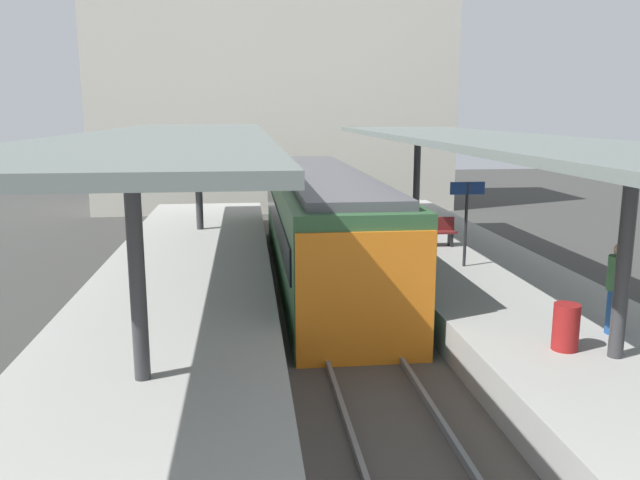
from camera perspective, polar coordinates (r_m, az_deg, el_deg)
The scene contains 14 objects.
ground_plane at distance 15.15m, azimuth 2.02°, elevation -7.70°, with size 80.00×80.00×0.00m, color #383835.
platform_left at distance 14.93m, azimuth -12.64°, elevation -6.25°, with size 4.40×28.00×1.00m, color #9E9E99.
platform_right at distance 16.00m, azimuth 15.67°, elevation -5.21°, with size 4.40×28.00×1.00m, color #9E9E99.
track_ballast at distance 15.12m, azimuth 2.02°, elevation -7.34°, with size 3.20×28.00×0.20m, color #4C4742.
rail_near_side at distance 14.98m, azimuth -0.72°, elevation -6.83°, with size 0.08×28.00×0.14m, color slate.
rail_far_side at distance 15.19m, azimuth 4.73°, elevation -6.61°, with size 0.08×28.00×0.14m, color slate.
commuter_train at distance 18.39m, azimuth 0.28°, elevation 1.29°, with size 2.78×13.48×3.10m.
canopy_left at distance 15.65m, azimuth -12.73°, elevation 8.99°, with size 4.18×21.00×3.50m.
canopy_right at distance 16.68m, azimuth 14.55°, elevation 8.61°, with size 4.18×21.00×3.37m.
platform_bench at distance 19.34m, azimuth 10.04°, elevation 0.82°, with size 1.40×0.41×0.86m.
platform_sign at distance 16.76m, azimuth 13.03°, elevation 3.11°, with size 0.90×0.08×2.21m.
litter_bin at distance 11.58m, azimuth 21.20°, elevation -7.29°, with size 0.44×0.44×0.80m, color maroon.
passenger_near_bench at distance 12.61m, azimuth 25.07°, elevation -3.89°, with size 0.36×0.36×1.67m.
station_building_backdrop at distance 34.19m, azimuth -4.18°, elevation 12.29°, with size 18.00×6.00×11.00m, color beige.
Camera 1 is at (-2.17, -14.15, 4.96)m, focal length 35.66 mm.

